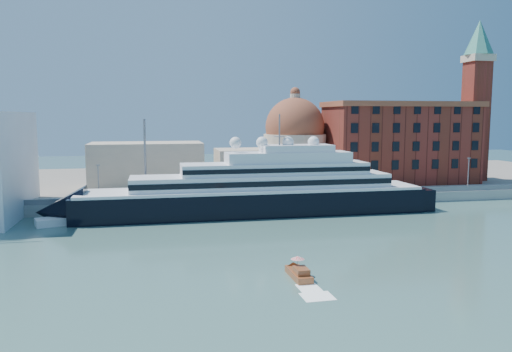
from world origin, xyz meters
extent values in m
plane|color=#365E5E|center=(0.00, 0.00, 0.00)|extent=(400.00, 400.00, 0.00)
cube|color=gray|center=(0.00, 34.00, 1.25)|extent=(180.00, 10.00, 2.50)
cube|color=slate|center=(0.00, 75.00, 1.00)|extent=(260.00, 72.00, 2.00)
cube|color=slate|center=(0.00, 29.50, 3.10)|extent=(180.00, 0.10, 1.20)
cube|color=black|center=(2.72, 23.00, 2.11)|extent=(74.78, 11.51, 6.23)
cone|color=black|center=(-36.59, 23.00, 2.11)|extent=(9.59, 11.51, 11.51)
cube|color=black|center=(40.11, 23.00, 1.92)|extent=(5.75, 10.55, 5.75)
cube|color=white|center=(2.72, 23.00, 5.46)|extent=(72.87, 11.70, 0.58)
cube|color=white|center=(4.63, 23.00, 7.19)|extent=(55.61, 9.59, 2.88)
cube|color=black|center=(4.63, 18.21, 7.19)|extent=(55.61, 0.15, 1.15)
cube|color=white|center=(7.51, 23.00, 9.88)|extent=(40.27, 8.63, 2.49)
cube|color=white|center=(10.39, 23.00, 12.27)|extent=(26.85, 7.67, 2.30)
cube|color=white|center=(12.30, 23.00, 14.19)|extent=(15.34, 6.71, 1.53)
cylinder|color=slate|center=(8.47, 23.00, 18.22)|extent=(0.29, 0.29, 6.71)
sphere|color=white|center=(-1.12, 23.00, 15.53)|extent=(2.49, 2.49, 2.49)
sphere|color=white|center=(4.63, 23.00, 15.53)|extent=(2.49, 2.49, 2.49)
sphere|color=white|center=(10.39, 23.00, 15.53)|extent=(2.49, 2.49, 2.49)
sphere|color=white|center=(16.14, 23.00, 15.53)|extent=(2.49, 2.49, 2.49)
cube|color=white|center=(-34.86, 21.18, 0.61)|extent=(12.85, 7.72, 1.63)
cube|color=white|center=(-32.93, 21.83, 1.93)|extent=(4.66, 3.70, 1.22)
cube|color=brown|center=(0.15, -20.12, 0.36)|extent=(2.19, 6.19, 1.02)
cube|color=brown|center=(0.18, -21.14, 1.23)|extent=(1.70, 2.60, 0.82)
cylinder|color=slate|center=(0.14, -19.60, 1.64)|extent=(0.06, 0.06, 1.64)
cone|color=red|center=(0.14, -19.60, 2.56)|extent=(1.84, 1.84, 0.41)
cube|color=maroon|center=(52.00, 52.00, 13.00)|extent=(42.00, 18.00, 22.00)
cube|color=brown|center=(52.00, 52.00, 24.50)|extent=(43.00, 19.00, 1.50)
cube|color=maroon|center=(76.00, 52.00, 19.50)|extent=(6.00, 6.00, 35.00)
cube|color=beige|center=(76.00, 52.00, 38.00)|extent=(7.00, 7.00, 2.00)
cone|color=#3B8171|center=(76.00, 52.00, 44.00)|extent=(8.40, 8.40, 10.00)
cylinder|color=beige|center=(22.00, 58.00, 9.00)|extent=(18.00, 18.00, 14.00)
sphere|color=brown|center=(22.00, 58.00, 18.00)|extent=(17.00, 17.00, 17.00)
cylinder|color=beige|center=(22.00, 58.00, 26.00)|extent=(3.00, 3.00, 3.00)
cube|color=beige|center=(8.00, 56.00, 7.00)|extent=(18.00, 14.00, 10.00)
cube|color=beige|center=(-20.00, 58.00, 8.00)|extent=(30.00, 16.00, 12.00)
cylinder|color=slate|center=(-30.00, 31.00, 6.50)|extent=(0.24, 0.24, 8.00)
cube|color=slate|center=(-30.00, 31.00, 10.60)|extent=(0.80, 0.30, 0.25)
cylinder|color=slate|center=(0.00, 31.00, 6.50)|extent=(0.24, 0.24, 8.00)
cube|color=slate|center=(0.00, 31.00, 10.60)|extent=(0.80, 0.30, 0.25)
cylinder|color=slate|center=(30.00, 31.00, 6.50)|extent=(0.24, 0.24, 8.00)
cube|color=slate|center=(30.00, 31.00, 10.60)|extent=(0.80, 0.30, 0.25)
cylinder|color=slate|center=(60.00, 31.00, 6.50)|extent=(0.24, 0.24, 8.00)
cube|color=slate|center=(60.00, 31.00, 10.60)|extent=(0.80, 0.30, 0.25)
cylinder|color=slate|center=(-20.00, 33.00, 11.50)|extent=(0.50, 0.50, 18.00)
camera|label=1|loc=(-18.17, -81.09, 21.03)|focal=35.00mm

